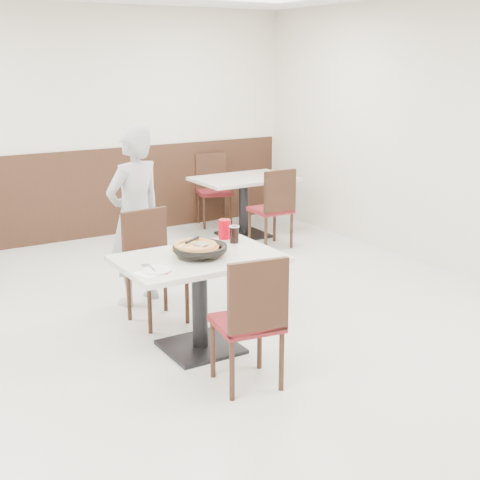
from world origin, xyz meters
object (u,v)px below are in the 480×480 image
pizza_pan (200,251)px  pizza (195,248)px  bg_chair_right_near (271,208)px  bg_chair_right_far (214,190)px  diner_person (135,216)px  side_plate (156,270)px  red_cup (225,229)px  bg_table_right (244,207)px  cola_glass (234,235)px  chair_near (247,320)px  chair_far (157,269)px  main_table (200,303)px

pizza_pan → pizza: size_ratio=1.05×
bg_chair_right_near → bg_chair_right_far: bearing=92.8°
bg_chair_right_far → diner_person: bearing=62.7°
side_plate → bg_chair_right_far: bg_chair_right_far is taller
red_cup → bg_table_right: 2.92m
cola_glass → red_cup: 0.15m
chair_near → side_plate: (-0.43, 0.51, 0.28)m
cola_glass → bg_chair_right_near: size_ratio=0.14×
side_plate → diner_person: diner_person is taller
chair_far → bg_chair_right_far: bearing=-132.8°
red_cup → diner_person: diner_person is taller
bg_table_right → bg_chair_right_near: (0.01, -0.60, 0.10)m
main_table → diner_person: 1.29m
pizza_pan → red_cup: size_ratio=2.35×
bg_chair_right_near → main_table: bearing=-133.9°
cola_glass → red_cup: red_cup is taller
pizza → red_cup: (0.43, 0.31, 0.02)m
pizza → cola_glass: 0.46m
chair_near → bg_chair_right_near: bearing=62.1°
bg_table_right → red_cup: bearing=-124.6°
chair_near → bg_chair_right_far: (2.01, 4.06, 0.00)m
diner_person → bg_chair_right_far: diner_person is taller
chair_far → pizza_pan: (0.05, -0.69, 0.32)m
chair_near → cola_glass: chair_near is taller
chair_far → red_cup: 0.68m
chair_far → pizza: 0.73m
chair_far → pizza: size_ratio=2.65×
chair_far → bg_chair_right_far: same height
main_table → bg_chair_right_far: (2.01, 3.39, 0.10)m
pizza_pan → bg_table_right: pizza_pan is taller
pizza → diner_person: (0.01, 1.18, 0.00)m
chair_far → bg_chair_right_far: (2.06, 2.71, 0.00)m
diner_person → pizza_pan: bearing=72.7°
diner_person → bg_table_right: 2.59m
side_plate → main_table: bearing=21.0°
cola_glass → bg_chair_right_far: 3.59m
side_plate → bg_chair_right_far: (2.44, 3.55, -0.28)m
chair_far → side_plate: chair_far is taller
main_table → diner_person: size_ratio=0.74×
main_table → diner_person: (-0.01, 1.21, 0.44)m
side_plate → chair_far: bearing=66.0°
pizza_pan → cola_glass: (0.42, 0.20, 0.02)m
chair_near → pizza_pan: size_ratio=2.53×
pizza_pan → chair_near: bearing=-89.9°
pizza_pan → chair_far: bearing=94.2°
pizza_pan → cola_glass: 0.47m
cola_glass → bg_chair_right_far: bg_chair_right_far is taller
pizza_pan → bg_chair_right_far: bg_chair_right_far is taller
pizza_pan → cola_glass: bearing=26.1°
bg_chair_right_near → bg_table_right: bearing=91.2°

